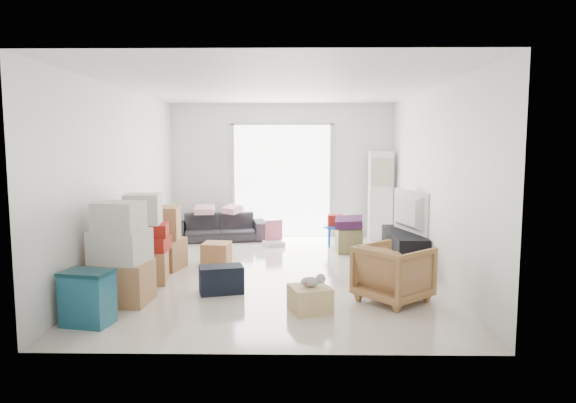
# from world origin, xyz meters

# --- Properties ---
(room_shell) EXTENTS (4.98, 6.48, 3.18)m
(room_shell) POSITION_xyz_m (0.00, 0.00, 1.35)
(room_shell) COLOR silver
(room_shell) RESTS_ON ground
(sliding_door) EXTENTS (2.10, 0.04, 2.33)m
(sliding_door) POSITION_xyz_m (0.00, 2.98, 1.24)
(sliding_door) COLOR white
(sliding_door) RESTS_ON room_shell
(ac_tower) EXTENTS (0.45, 0.30, 1.75)m
(ac_tower) POSITION_xyz_m (1.95, 2.65, 0.88)
(ac_tower) COLOR white
(ac_tower) RESTS_ON room_shell
(tv_console) EXTENTS (0.46, 1.52, 0.51)m
(tv_console) POSITION_xyz_m (2.00, 0.59, 0.25)
(tv_console) COLOR black
(tv_console) RESTS_ON room_shell
(television) EXTENTS (0.92, 1.26, 0.15)m
(television) POSITION_xyz_m (2.00, 0.59, 0.58)
(television) COLOR black
(television) RESTS_ON tv_console
(sofa) EXTENTS (1.86, 0.83, 0.70)m
(sofa) POSITION_xyz_m (-1.22, 2.50, 0.35)
(sofa) COLOR #28272D
(sofa) RESTS_ON room_shell
(pillow_left) EXTENTS (0.45, 0.37, 0.13)m
(pillow_left) POSITION_xyz_m (-1.50, 2.47, 0.77)
(pillow_left) COLOR #ECACB7
(pillow_left) RESTS_ON sofa
(pillow_right) EXTENTS (0.43, 0.42, 0.11)m
(pillow_right) POSITION_xyz_m (-0.97, 2.55, 0.76)
(pillow_right) COLOR #ECACB7
(pillow_right) RESTS_ON sofa
(armchair) EXTENTS (1.01, 1.01, 0.76)m
(armchair) POSITION_xyz_m (1.46, -1.39, 0.38)
(armchair) COLOR #A8724A
(armchair) RESTS_ON room_shell
(storage_bins) EXTENTS (0.56, 0.44, 0.58)m
(storage_bins) POSITION_xyz_m (-1.90, -2.26, 0.29)
(storage_bins) COLOR #1B566B
(storage_bins) RESTS_ON room_shell
(box_stack_a) EXTENTS (0.70, 0.61, 1.22)m
(box_stack_a) POSITION_xyz_m (-1.80, -1.51, 0.54)
(box_stack_a) COLOR #AC7A4E
(box_stack_a) RESTS_ON room_shell
(box_stack_b) EXTENTS (0.68, 0.68, 1.22)m
(box_stack_b) POSITION_xyz_m (-1.80, -0.56, 0.53)
(box_stack_b) COLOR #AC7A4E
(box_stack_b) RESTS_ON room_shell
(box_stack_c) EXTENTS (0.74, 0.65, 0.95)m
(box_stack_c) POSITION_xyz_m (-1.77, 0.19, 0.46)
(box_stack_c) COLOR #AC7A4E
(box_stack_c) RESTS_ON room_shell
(loose_box) EXTENTS (0.45, 0.45, 0.34)m
(loose_box) POSITION_xyz_m (-0.97, 0.49, 0.17)
(loose_box) COLOR #AC7A4E
(loose_box) RESTS_ON room_shell
(duffel_bag) EXTENTS (0.61, 0.46, 0.35)m
(duffel_bag) POSITION_xyz_m (-0.67, -1.08, 0.17)
(duffel_bag) COLOR black
(duffel_bag) RESTS_ON room_shell
(ottoman) EXTENTS (0.45, 0.45, 0.43)m
(ottoman) POSITION_xyz_m (1.21, 1.40, 0.21)
(ottoman) COLOR olive
(ottoman) RESTS_ON room_shell
(blanket) EXTENTS (0.52, 0.52, 0.14)m
(blanket) POSITION_xyz_m (1.21, 1.40, 0.50)
(blanket) COLOR #471C45
(blanket) RESTS_ON ottoman
(kids_table) EXTENTS (0.45, 0.45, 0.59)m
(kids_table) POSITION_xyz_m (1.01, 1.96, 0.41)
(kids_table) COLOR blue
(kids_table) RESTS_ON room_shell
(toy_walker) EXTENTS (0.44, 0.42, 0.47)m
(toy_walker) POSITION_xyz_m (-0.13, 2.00, 0.13)
(toy_walker) COLOR silver
(toy_walker) RESTS_ON room_shell
(wood_crate) EXTENTS (0.54, 0.54, 0.28)m
(wood_crate) POSITION_xyz_m (0.44, -1.78, 0.14)
(wood_crate) COLOR #D7BC7C
(wood_crate) RESTS_ON room_shell
(plush_bunny) EXTENTS (0.29, 0.16, 0.14)m
(plush_bunny) POSITION_xyz_m (0.47, -1.77, 0.35)
(plush_bunny) COLOR #B2ADA8
(plush_bunny) RESTS_ON wood_crate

